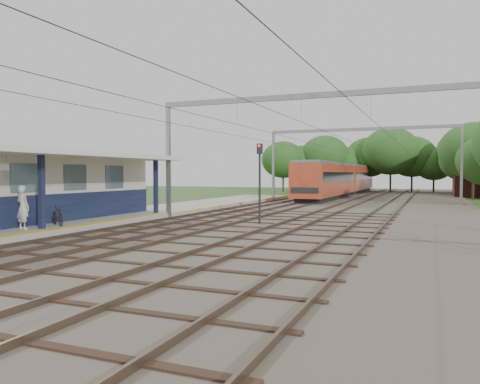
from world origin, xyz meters
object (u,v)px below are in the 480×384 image
Objects in this scene: train at (342,179)px; signal_post at (260,174)px; bicycle at (58,215)px; person at (23,207)px.

train is 34.66m from signal_post.
signal_post is at bearing -19.77° from bicycle.
signal_post is (1.85, -34.61, 0.56)m from train.
signal_post reaches higher than bicycle.
person is 1.73m from bicycle.
bicycle is at bearing -97.86° from train.
person is 11.35m from signal_post.
train is (6.02, 42.66, 0.85)m from person.
person is 0.44× the size of signal_post.
train is at bearing 85.06° from signal_post.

